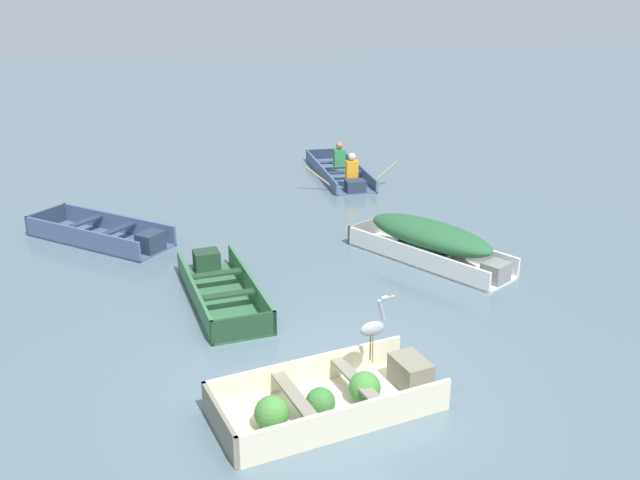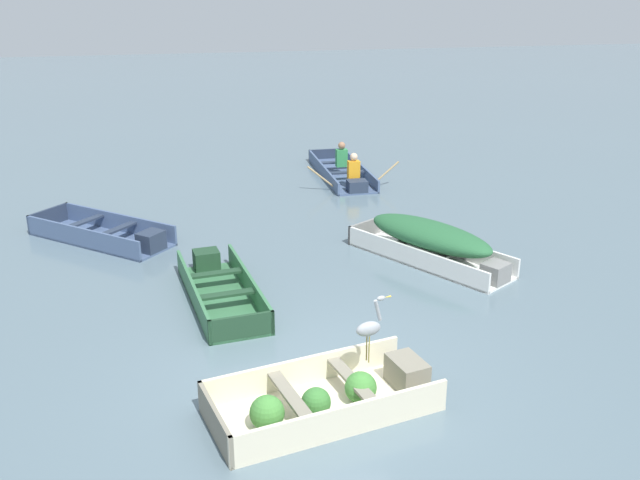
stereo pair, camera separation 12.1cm
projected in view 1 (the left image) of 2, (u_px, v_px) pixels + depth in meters
ground_plane at (325, 382)px, 8.98m from camera, size 80.00×80.00×0.00m
dinghy_cream_foreground at (331, 398)px, 8.34m from camera, size 2.85×1.75×0.44m
skiff_white_near_moored at (431, 239)px, 12.62m from camera, size 2.43×3.14×0.72m
skiff_green_mid_moored at (221, 289)px, 11.29m from camera, size 1.29×2.91×0.38m
skiff_slate_blue_outer_moored at (105, 235)px, 13.61m from camera, size 2.86×2.70×0.39m
rowboat_slate_blue_with_crew at (341, 172)px, 17.85m from camera, size 2.25×3.42×0.88m
heron_on_dinghy at (373, 326)px, 8.46m from camera, size 0.46×0.21×0.84m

